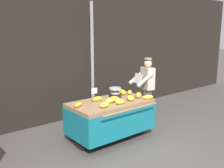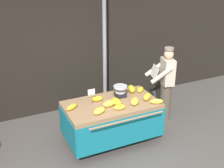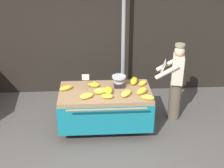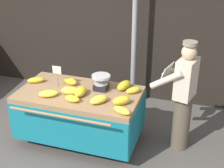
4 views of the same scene
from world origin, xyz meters
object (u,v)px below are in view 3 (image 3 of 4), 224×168
at_px(banana_bunch_2, 142,91).
at_px(banana_bunch_10, 143,83).
at_px(weighing_scale, 119,81).
at_px(street_pole, 123,35).
at_px(banana_bunch_8, 107,96).
at_px(banana_bunch_9, 66,88).
at_px(banana_bunch_3, 94,85).
at_px(banana_bunch_4, 148,97).
at_px(banana_bunch_0, 109,90).
at_px(banana_bunch_5, 101,91).
at_px(banana_bunch_6, 134,81).
at_px(vendor_person, 176,82).
at_px(price_sign, 86,79).
at_px(banana_bunch_1, 86,96).
at_px(banana_cart, 105,101).
at_px(banana_bunch_7, 126,93).

distance_m(banana_bunch_2, banana_bunch_10, 0.39).
bearing_deg(weighing_scale, street_pole, 80.93).
height_order(banana_bunch_8, banana_bunch_9, banana_bunch_8).
distance_m(banana_bunch_9, banana_bunch_10, 1.56).
bearing_deg(banana_bunch_3, street_pole, 59.39).
relative_size(banana_bunch_2, banana_bunch_4, 1.00).
relative_size(street_pole, banana_bunch_4, 12.16).
bearing_deg(banana_bunch_10, banana_bunch_0, -156.99).
height_order(street_pole, banana_bunch_8, street_pole).
bearing_deg(banana_bunch_5, banana_bunch_6, 30.28).
bearing_deg(banana_bunch_9, banana_bunch_10, 4.65).
bearing_deg(banana_bunch_5, banana_bunch_0, 6.25).
relative_size(street_pole, vendor_person, 1.84).
height_order(banana_bunch_2, banana_bunch_4, banana_bunch_2).
height_order(price_sign, banana_bunch_1, price_sign).
bearing_deg(banana_bunch_9, banana_bunch_1, -40.94).
distance_m(banana_cart, banana_bunch_10, 0.86).
distance_m(price_sign, banana_bunch_6, 1.04).
height_order(banana_cart, vendor_person, vendor_person).
bearing_deg(banana_bunch_4, street_pole, 99.63).
distance_m(banana_bunch_3, banana_bunch_6, 0.84).
bearing_deg(banana_bunch_3, banana_bunch_0, -44.20).
bearing_deg(banana_bunch_0, banana_cart, 127.24).
bearing_deg(banana_bunch_6, banana_cart, -153.28).
height_order(banana_bunch_4, vendor_person, vendor_person).
relative_size(weighing_scale, banana_bunch_4, 1.08).
height_order(banana_cart, banana_bunch_3, banana_bunch_3).
height_order(banana_bunch_0, banana_bunch_9, banana_bunch_0).
xyz_separation_m(banana_bunch_3, banana_bunch_6, (0.84, 0.11, 0.01)).
relative_size(banana_bunch_2, banana_bunch_6, 0.87).
relative_size(weighing_scale, banana_bunch_9, 1.03).
bearing_deg(banana_bunch_2, banana_bunch_5, 175.71).
height_order(banana_bunch_0, banana_bunch_3, banana_bunch_0).
bearing_deg(banana_bunch_7, weighing_scale, 105.13).
bearing_deg(banana_bunch_6, banana_bunch_4, -76.23).
xyz_separation_m(price_sign, vendor_person, (1.88, 0.25, -0.25)).
xyz_separation_m(price_sign, banana_bunch_2, (1.09, -0.23, -0.19)).
distance_m(street_pole, banana_bunch_4, 1.92).
relative_size(banana_cart, banana_bunch_3, 7.69).
bearing_deg(banana_bunch_5, weighing_scale, 37.32).
bearing_deg(banana_bunch_1, banana_bunch_3, 73.17).
height_order(weighing_scale, banana_bunch_8, weighing_scale).
bearing_deg(banana_bunch_7, vendor_person, 26.20).
bearing_deg(vendor_person, price_sign, -172.29).
bearing_deg(price_sign, banana_bunch_6, 13.28).
relative_size(banana_bunch_4, banana_bunch_5, 0.94).
bearing_deg(banana_bunch_6, weighing_scale, -159.37).
height_order(weighing_scale, banana_bunch_1, weighing_scale).
bearing_deg(banana_bunch_7, banana_bunch_9, 165.24).
distance_m(banana_bunch_8, vendor_person, 1.60).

